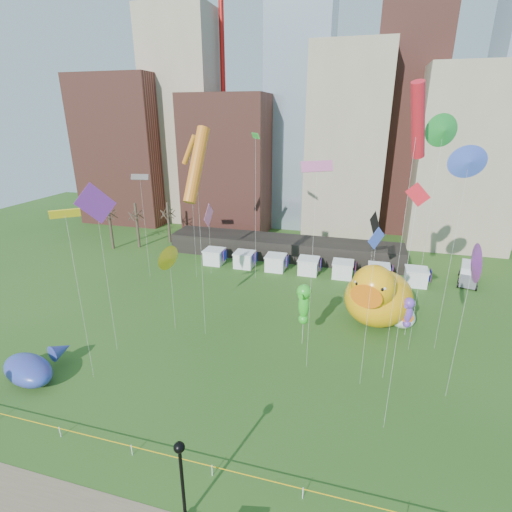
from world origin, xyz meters
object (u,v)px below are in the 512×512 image
(whale_inflatable, at_px, (30,368))
(lamppost, at_px, (182,473))
(box_truck, at_px, (469,273))
(seahorse_green, at_px, (304,301))
(seahorse_purple, at_px, (409,310))
(small_duck, at_px, (402,316))
(big_duck, at_px, (377,295))

(whale_inflatable, xyz_separation_m, lamppost, (18.86, -8.02, 2.50))
(lamppost, bearing_deg, box_truck, 60.73)
(whale_inflatable, bearing_deg, seahorse_green, 47.05)
(seahorse_green, relative_size, seahorse_purple, 1.51)
(seahorse_purple, height_order, lamppost, lamppost)
(small_duck, height_order, box_truck, small_duck)
(seahorse_green, distance_m, seahorse_purple, 11.58)
(whale_inflatable, relative_size, box_truck, 1.20)
(big_duck, xyz_separation_m, seahorse_green, (-7.24, -6.36, 1.40))
(seahorse_purple, xyz_separation_m, box_truck, (9.67, 17.41, -1.76))
(seahorse_green, height_order, seahorse_purple, seahorse_green)
(whale_inflatable, xyz_separation_m, box_truck, (42.55, 34.24, 0.09))
(box_truck, bearing_deg, seahorse_purple, -106.20)
(seahorse_purple, bearing_deg, lamppost, -94.43)
(big_duck, relative_size, small_duck, 2.66)
(lamppost, xyz_separation_m, box_truck, (23.68, 42.26, -2.41))
(seahorse_green, distance_m, lamppost, 20.54)
(seahorse_green, relative_size, whale_inflatable, 0.91)
(seahorse_green, xyz_separation_m, box_truck, (20.10, 22.08, -3.68))
(box_truck, bearing_deg, lamppost, -106.41)
(lamppost, bearing_deg, whale_inflatable, 156.96)
(seahorse_green, height_order, lamppost, seahorse_green)
(seahorse_green, xyz_separation_m, seahorse_purple, (10.43, 4.67, -1.92))
(small_duck, bearing_deg, seahorse_purple, -90.60)
(big_duck, height_order, small_duck, big_duck)
(seahorse_green, height_order, whale_inflatable, seahorse_green)
(seahorse_green, bearing_deg, small_duck, 41.11)
(whale_inflatable, bearing_deg, seahorse_purple, 45.71)
(seahorse_purple, height_order, box_truck, seahorse_purple)
(lamppost, bearing_deg, seahorse_purple, 60.58)
(seahorse_green, relative_size, box_truck, 1.09)
(small_duck, height_order, whale_inflatable, small_duck)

